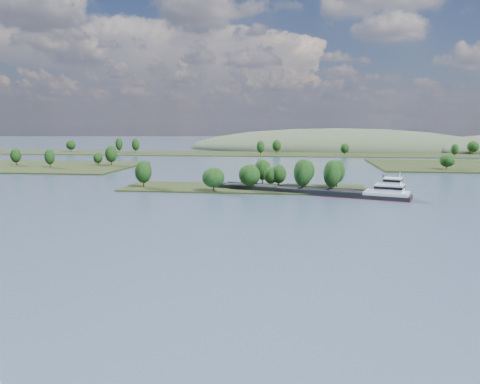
# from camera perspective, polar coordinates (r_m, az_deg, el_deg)

# --- Properties ---
(ground) EXTENTS (1800.00, 1800.00, 0.00)m
(ground) POSITION_cam_1_polar(r_m,az_deg,el_deg) (135.76, -2.71, -3.07)
(ground) COLOR #3D526B
(ground) RESTS_ON ground
(tree_island) EXTENTS (100.00, 33.05, 13.96)m
(tree_island) POSITION_cam_1_polar(r_m,az_deg,el_deg) (191.92, 1.98, 1.47)
(tree_island) COLOR black
(tree_island) RESTS_ON ground
(back_shoreline) EXTENTS (900.00, 60.00, 15.22)m
(back_shoreline) POSITION_cam_1_polar(r_m,az_deg,el_deg) (411.75, 5.65, 4.66)
(back_shoreline) COLOR black
(back_shoreline) RESTS_ON ground
(hill_west) EXTENTS (320.00, 160.00, 44.00)m
(hill_west) POSITION_cam_1_polar(r_m,az_deg,el_deg) (512.90, 11.65, 5.17)
(hill_west) COLOR #394731
(hill_west) RESTS_ON ground
(cargo_barge) EXTENTS (76.90, 33.45, 10.55)m
(cargo_barge) POSITION_cam_1_polar(r_m,az_deg,el_deg) (181.35, 9.69, 0.13)
(cargo_barge) COLOR black
(cargo_barge) RESTS_ON ground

